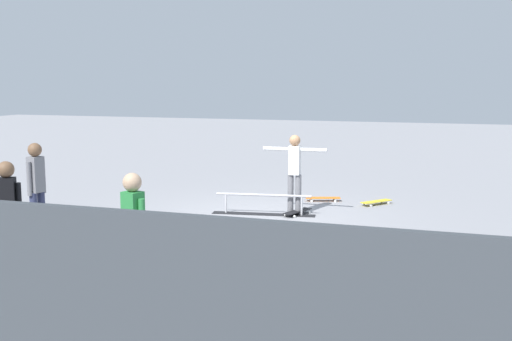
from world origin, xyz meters
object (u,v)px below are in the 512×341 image
at_px(skateboard_main, 298,211).
at_px(bystander_black_shirt, 8,213).
at_px(loose_skateboard_orange, 323,198).
at_px(bystander_green_shirt, 134,232).
at_px(bystander_grey_shirt, 37,186).
at_px(skate_ledge, 451,278).
at_px(skater_main, 295,169).
at_px(loose_skateboard_yellow, 376,202).
at_px(grind_rail, 263,206).

distance_m(skateboard_main, bystander_black_shirt, 6.15).
distance_m(bystander_black_shirt, loose_skateboard_orange, 7.70).
bearing_deg(bystander_green_shirt, bystander_black_shirt, -172.76).
xyz_separation_m(skateboard_main, bystander_grey_shirt, (3.76, 3.50, 0.90)).
bearing_deg(skate_ledge, bystander_green_shirt, 27.29).
bearing_deg(bystander_black_shirt, bystander_grey_shirt, 90.85).
bearing_deg(loose_skateboard_orange, bystander_black_shirt, 49.08).
distance_m(skater_main, bystander_black_shirt, 6.08).
height_order(skater_main, loose_skateboard_yellow, skater_main).
height_order(skater_main, skateboard_main, skater_main).
xyz_separation_m(skater_main, bystander_green_shirt, (0.51, 5.86, -0.02)).
bearing_deg(grind_rail, bystander_black_shirt, 59.90).
height_order(grind_rail, bystander_black_shirt, bystander_black_shirt).
distance_m(bystander_black_shirt, loose_skateboard_yellow, 8.21).
bearing_deg(bystander_green_shirt, skate_ledge, 45.31).
xyz_separation_m(skate_ledge, bystander_green_shirt, (3.72, 1.92, 0.80)).
bearing_deg(bystander_black_shirt, grind_rail, 42.04).
bearing_deg(bystander_green_shirt, loose_skateboard_orange, 102.07).
xyz_separation_m(skater_main, loose_skateboard_orange, (-0.27, -1.60, -0.90)).
xyz_separation_m(skater_main, skateboard_main, (-0.08, 0.03, -0.90)).
relative_size(grind_rail, bystander_black_shirt, 1.29).
bearing_deg(skater_main, bystander_grey_shirt, -137.35).
bearing_deg(bystander_grey_shirt, bystander_black_shirt, 37.87).
xyz_separation_m(grind_rail, skate_ledge, (-3.82, 3.73, -0.04)).
xyz_separation_m(bystander_grey_shirt, bystander_green_shirt, (-3.17, 2.33, -0.02)).
bearing_deg(grind_rail, bystander_green_shirt, 82.71).
bearing_deg(grind_rail, skater_main, -169.25).
height_order(skateboard_main, bystander_green_shirt, bystander_green_shirt).
xyz_separation_m(bystander_black_shirt, bystander_green_shirt, (-2.19, 0.42, -0.00)).
relative_size(bystander_grey_shirt, loose_skateboard_orange, 2.10).
distance_m(bystander_grey_shirt, bystander_green_shirt, 3.94).
relative_size(skateboard_main, bystander_green_shirt, 0.49).
bearing_deg(grind_rail, loose_skateboard_orange, -124.25).
relative_size(grind_rail, skateboard_main, 2.65).
bearing_deg(skater_main, bystander_green_shirt, -96.13).
xyz_separation_m(bystander_black_shirt, loose_skateboard_yellow, (-4.21, -7.00, -0.88)).
distance_m(skater_main, loose_skateboard_yellow, 2.34).
distance_m(grind_rail, bystander_green_shirt, 5.70).
bearing_deg(skateboard_main, grind_rail, -54.96).
relative_size(skate_ledge, skateboard_main, 2.04).
relative_size(skate_ledge, bystander_green_shirt, 0.99).
relative_size(bystander_grey_shirt, loose_skateboard_yellow, 2.30).
bearing_deg(bystander_black_shirt, skate_ledge, -11.94).
bearing_deg(loose_skateboard_orange, skate_ledge, 99.91).
bearing_deg(bystander_grey_shirt, loose_skateboard_yellow, 145.26).
distance_m(grind_rail, loose_skateboard_orange, 2.02).
bearing_deg(loose_skateboard_yellow, grind_rail, -11.78).
height_order(grind_rail, bystander_grey_shirt, bystander_grey_shirt).
xyz_separation_m(skateboard_main, bystander_green_shirt, (0.59, 5.84, 0.88)).
bearing_deg(skate_ledge, skateboard_main, -51.32).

